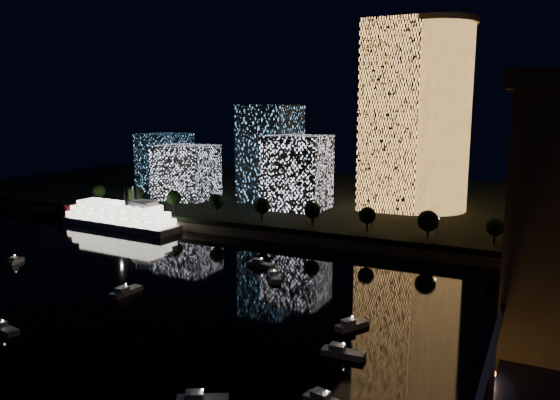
{
  "coord_description": "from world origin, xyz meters",
  "views": [
    {
      "loc": [
        63.33,
        -85.15,
        46.19
      ],
      "look_at": [
        -6.27,
        55.0,
        19.52
      ],
      "focal_mm": 35.0,
      "sensor_mm": 36.0,
      "label": 1
    }
  ],
  "objects_px": {
    "tower_cylindrical": "(429,117)",
    "tower_rectangular": "(395,117)",
    "truss_bridge": "(550,307)",
    "riverboat": "(115,216)"
  },
  "relations": [
    {
      "from": "truss_bridge",
      "to": "riverboat",
      "type": "relative_size",
      "value": 4.67
    },
    {
      "from": "tower_cylindrical",
      "to": "truss_bridge",
      "type": "bearing_deg",
      "value": -71.1
    },
    {
      "from": "tower_cylindrical",
      "to": "tower_rectangular",
      "type": "bearing_deg",
      "value": -158.22
    },
    {
      "from": "truss_bridge",
      "to": "tower_cylindrical",
      "type": "bearing_deg",
      "value": 108.9
    },
    {
      "from": "tower_rectangular",
      "to": "riverboat",
      "type": "xyz_separation_m",
      "value": [
        -93.28,
        -60.62,
        -38.0
      ]
    },
    {
      "from": "tower_cylindrical",
      "to": "tower_rectangular",
      "type": "xyz_separation_m",
      "value": [
        -12.61,
        -5.04,
        -0.13
      ]
    },
    {
      "from": "tower_rectangular",
      "to": "riverboat",
      "type": "height_order",
      "value": "tower_rectangular"
    },
    {
      "from": "tower_cylindrical",
      "to": "riverboat",
      "type": "distance_m",
      "value": 130.3
    },
    {
      "from": "tower_rectangular",
      "to": "truss_bridge",
      "type": "xyz_separation_m",
      "value": [
        58.71,
        -129.6,
        -26.1
      ]
    },
    {
      "from": "tower_cylindrical",
      "to": "riverboat",
      "type": "relative_size",
      "value": 1.31
    }
  ]
}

